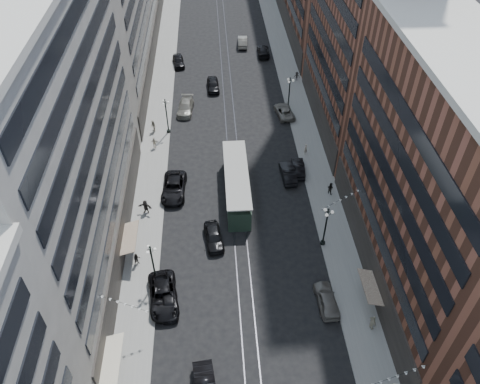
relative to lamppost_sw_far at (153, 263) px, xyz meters
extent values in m
plane|color=black|center=(9.20, 32.00, -3.10)|extent=(220.00, 220.00, 0.00)
cube|color=gray|center=(-1.80, 42.00, -3.02)|extent=(4.00, 180.00, 0.15)
cube|color=gray|center=(20.20, 42.00, -3.02)|extent=(4.00, 180.00, 0.15)
cube|color=#2D2D33|center=(8.50, 42.00, -3.09)|extent=(0.12, 180.00, 0.02)
cube|color=#2D2D33|center=(9.90, 42.00, -3.09)|extent=(0.12, 180.00, 0.02)
cube|color=#A7A094|center=(-7.80, 5.00, 10.90)|extent=(8.00, 36.00, 28.00)
cube|color=brown|center=(26.20, 0.00, 8.90)|extent=(8.00, 30.00, 24.00)
cylinder|color=black|center=(0.00, 0.00, -2.80)|extent=(0.56, 0.56, 0.30)
cylinder|color=black|center=(0.00, 0.00, -0.35)|extent=(0.18, 0.18, 5.20)
sphere|color=black|center=(0.00, 0.00, 2.45)|extent=(0.24, 0.24, 0.24)
sphere|color=white|center=(0.45, 0.00, 2.05)|extent=(0.36, 0.36, 0.36)
sphere|color=white|center=(-0.22, 0.39, 2.05)|extent=(0.36, 0.36, 0.36)
sphere|color=white|center=(-0.22, -0.39, 2.05)|extent=(0.36, 0.36, 0.36)
cylinder|color=black|center=(0.00, 27.00, -2.80)|extent=(0.56, 0.56, 0.30)
cylinder|color=black|center=(0.00, 27.00, -0.35)|extent=(0.18, 0.18, 5.20)
sphere|color=black|center=(0.00, 27.00, 2.45)|extent=(0.24, 0.24, 0.24)
sphere|color=white|center=(0.45, 27.00, 2.05)|extent=(0.36, 0.36, 0.36)
sphere|color=white|center=(-0.22, 27.39, 2.05)|extent=(0.36, 0.36, 0.36)
sphere|color=white|center=(-0.22, 26.61, 2.05)|extent=(0.36, 0.36, 0.36)
cylinder|color=black|center=(18.40, 4.00, -2.80)|extent=(0.56, 0.56, 0.30)
cylinder|color=black|center=(18.40, 4.00, -0.35)|extent=(0.18, 0.18, 5.20)
sphere|color=black|center=(18.40, 4.00, 2.45)|extent=(0.24, 0.24, 0.24)
sphere|color=white|center=(18.85, 4.00, 2.05)|extent=(0.36, 0.36, 0.36)
sphere|color=white|center=(18.18, 4.39, 2.05)|extent=(0.36, 0.36, 0.36)
sphere|color=white|center=(18.18, 3.61, 2.05)|extent=(0.36, 0.36, 0.36)
cylinder|color=black|center=(18.40, 32.00, -2.80)|extent=(0.56, 0.56, 0.30)
cylinder|color=black|center=(18.40, 32.00, -0.35)|extent=(0.18, 0.18, 5.20)
sphere|color=black|center=(18.40, 32.00, 2.45)|extent=(0.24, 0.24, 0.24)
sphere|color=white|center=(18.85, 32.00, 2.05)|extent=(0.36, 0.36, 0.36)
sphere|color=white|center=(18.18, 32.39, 2.05)|extent=(0.36, 0.36, 0.36)
sphere|color=white|center=(18.18, 31.61, 2.05)|extent=(0.36, 0.36, 0.36)
cube|color=#223528|center=(9.20, 12.93, -1.71)|extent=(2.67, 12.82, 2.78)
cube|color=gray|center=(9.20, 12.93, 0.00)|extent=(1.71, 11.75, 0.64)
cube|color=gray|center=(9.20, 12.93, 0.43)|extent=(2.88, 13.03, 0.16)
cylinder|color=black|center=(9.20, 8.13, -2.72)|extent=(2.46, 0.75, 0.75)
cylinder|color=black|center=(9.20, 17.74, -2.72)|extent=(2.46, 0.75, 0.75)
imported|color=black|center=(0.92, -2.36, -2.25)|extent=(3.59, 6.38, 1.68)
imported|color=#69655D|center=(17.20, -3.85, -2.30)|extent=(2.15, 4.77, 1.59)
imported|color=black|center=(-2.15, 2.42, -2.16)|extent=(0.87, 0.69, 1.57)
imported|color=#B8B298|center=(20.95, -6.90, -2.02)|extent=(0.73, 1.17, 1.84)
imported|color=black|center=(1.34, 13.81, -2.23)|extent=(3.20, 6.36, 1.73)
imported|color=slate|center=(2.40, 32.58, -2.30)|extent=(2.82, 5.72, 1.60)
imported|color=black|center=(0.80, 48.07, -2.30)|extent=(2.51, 4.91, 1.60)
imported|color=black|center=(17.60, 16.83, -2.38)|extent=(1.84, 4.45, 1.43)
imported|color=gray|center=(17.60, 30.57, -2.38)|extent=(3.06, 5.41, 1.43)
imported|color=black|center=(16.42, 51.08, -2.33)|extent=(2.29, 5.31, 1.52)
imported|color=black|center=(6.82, 39.12, -2.27)|extent=(2.16, 4.92, 1.65)
imported|color=#66645A|center=(12.85, 55.24, -2.27)|extent=(2.04, 5.11, 1.65)
imported|color=black|center=(-1.88, 10.34, -2.02)|extent=(1.78, 1.03, 1.85)
imported|color=#B5AB96|center=(-1.73, 23.28, -2.11)|extent=(1.04, 0.62, 1.67)
imported|color=black|center=(20.91, 12.30, -2.11)|extent=(0.90, 0.88, 1.67)
imported|color=beige|center=(19.18, 20.53, -2.15)|extent=(0.69, 0.64, 1.59)
imported|color=black|center=(21.13, 40.91, -2.17)|extent=(1.06, 0.58, 1.56)
imported|color=black|center=(16.10, 15.79, -2.31)|extent=(1.91, 4.84, 1.57)
imported|color=black|center=(6.15, 5.24, -2.29)|extent=(2.51, 4.93, 1.61)
imported|color=black|center=(1.54, -3.34, -2.39)|extent=(2.01, 4.27, 1.41)
imported|color=#A59D88|center=(-2.19, 27.21, -2.03)|extent=(0.78, 1.01, 1.83)
camera|label=1|loc=(6.83, -30.33, 37.00)|focal=35.00mm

